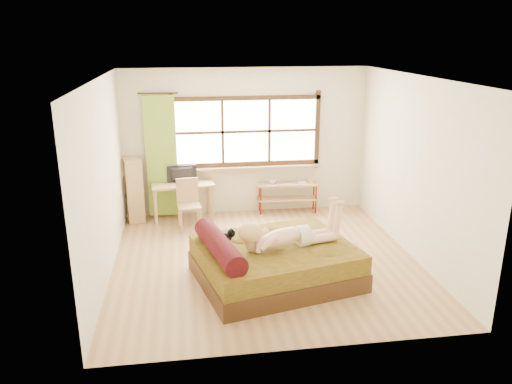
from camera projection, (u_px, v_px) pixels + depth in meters
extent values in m
plane|color=#9E754C|center=(265.00, 260.00, 7.52)|extent=(4.50, 4.50, 0.00)
plane|color=white|center=(266.00, 78.00, 6.71)|extent=(4.50, 4.50, 0.00)
plane|color=silver|center=(246.00, 142.00, 9.24)|extent=(4.50, 0.00, 4.50)
plane|color=silver|center=(302.00, 234.00, 4.99)|extent=(4.50, 0.00, 4.50)
plane|color=silver|center=(103.00, 181.00, 6.80)|extent=(0.00, 4.50, 4.50)
plane|color=silver|center=(415.00, 168.00, 7.42)|extent=(0.00, 4.50, 4.50)
cube|color=#FFEDBF|center=(246.00, 131.00, 9.17)|extent=(2.60, 0.01, 1.30)
cube|color=#A87C5B|center=(247.00, 168.00, 9.30)|extent=(2.80, 0.16, 0.04)
cube|color=#5C8E26|center=(162.00, 157.00, 8.97)|extent=(0.55, 0.10, 2.20)
cube|color=#351E10|center=(275.00, 271.00, 6.90)|extent=(2.38, 2.08, 0.26)
cube|color=#3E2C0E|center=(276.00, 254.00, 6.83)|extent=(2.33, 2.03, 0.26)
cylinder|color=black|center=(219.00, 246.00, 6.47)|extent=(0.60, 1.43, 0.29)
cube|color=#A87C5B|center=(183.00, 184.00, 8.99)|extent=(1.15, 0.62, 0.04)
cube|color=#A87C5B|center=(156.00, 208.00, 8.79)|extent=(0.05, 0.05, 0.66)
cube|color=#A87C5B|center=(213.00, 203.00, 9.03)|extent=(0.05, 0.05, 0.66)
cube|color=#A87C5B|center=(155.00, 201.00, 9.16)|extent=(0.05, 0.05, 0.66)
cube|color=#A87C5B|center=(209.00, 197.00, 9.40)|extent=(0.05, 0.05, 0.66)
imported|color=black|center=(182.00, 174.00, 8.99)|extent=(0.54, 0.13, 0.31)
cube|color=#A87C5B|center=(189.00, 206.00, 8.66)|extent=(0.43, 0.43, 0.04)
cube|color=#A87C5B|center=(187.00, 190.00, 8.75)|extent=(0.39, 0.08, 0.44)
cube|color=#A87C5B|center=(181.00, 222.00, 8.54)|extent=(0.04, 0.04, 0.39)
cube|color=#A87C5B|center=(200.00, 220.00, 8.61)|extent=(0.04, 0.04, 0.39)
cube|color=#A87C5B|center=(179.00, 215.00, 8.84)|extent=(0.04, 0.04, 0.39)
cube|color=#A87C5B|center=(198.00, 214.00, 8.92)|extent=(0.04, 0.04, 0.39)
cube|color=#A87C5B|center=(288.00, 184.00, 9.41)|extent=(1.16, 0.36, 0.04)
cube|color=#A87C5B|center=(288.00, 198.00, 9.50)|extent=(1.16, 0.36, 0.03)
cylinder|color=maroon|center=(261.00, 200.00, 9.35)|extent=(0.03, 0.03, 0.57)
cylinder|color=maroon|center=(316.00, 199.00, 9.42)|extent=(0.03, 0.03, 0.57)
cylinder|color=maroon|center=(260.00, 196.00, 9.56)|extent=(0.03, 0.03, 0.57)
cylinder|color=maroon|center=(314.00, 195.00, 9.64)|extent=(0.03, 0.03, 0.57)
cube|color=gold|center=(310.00, 181.00, 9.43)|extent=(0.10, 0.10, 0.08)
imported|color=gray|center=(272.00, 181.00, 9.35)|extent=(0.13, 0.13, 0.10)
imported|color=gray|center=(298.00, 182.00, 9.43)|extent=(0.17, 0.22, 0.02)
cube|color=#A87C5B|center=(136.00, 217.00, 9.15)|extent=(0.39, 0.53, 0.03)
cube|color=#A87C5B|center=(134.00, 198.00, 9.04)|extent=(0.39, 0.53, 0.03)
cube|color=#A87C5B|center=(133.00, 179.00, 8.93)|extent=(0.39, 0.53, 0.03)
cube|color=#A87C5B|center=(131.00, 159.00, 8.82)|extent=(0.39, 0.53, 0.03)
cube|color=#A87C5B|center=(135.00, 193.00, 8.78)|extent=(0.29, 0.09, 1.17)
cube|color=#A87C5B|center=(131.00, 185.00, 9.20)|extent=(0.29, 0.09, 1.17)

